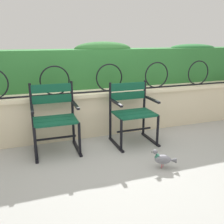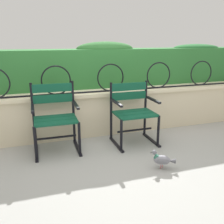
# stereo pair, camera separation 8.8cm
# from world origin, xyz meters

# --- Properties ---
(ground_plane) EXTENTS (60.00, 60.00, 0.00)m
(ground_plane) POSITION_xyz_m (0.00, 0.00, 0.00)
(ground_plane) COLOR #9E9E99
(stone_wall) EXTENTS (7.59, 0.41, 0.67)m
(stone_wall) POSITION_xyz_m (0.00, 0.88, 0.34)
(stone_wall) COLOR beige
(stone_wall) RESTS_ON ground
(iron_arch_fence) EXTENTS (7.04, 0.02, 0.42)m
(iron_arch_fence) POSITION_xyz_m (-0.18, 0.81, 0.86)
(iron_arch_fence) COLOR black
(iron_arch_fence) RESTS_ON stone_wall
(hedge_row) EXTENTS (7.44, 0.51, 0.73)m
(hedge_row) POSITION_xyz_m (0.01, 1.31, 1.01)
(hedge_row) COLOR #2D7033
(hedge_row) RESTS_ON stone_wall
(park_chair_left) EXTENTS (0.59, 0.53, 0.90)m
(park_chair_left) POSITION_xyz_m (-0.69, 0.45, 0.47)
(park_chair_left) COLOR #0F4C33
(park_chair_left) RESTS_ON ground
(park_chair_right) EXTENTS (0.59, 0.52, 0.86)m
(park_chair_right) POSITION_xyz_m (0.39, 0.38, 0.46)
(park_chair_right) COLOR #0F4C33
(park_chair_right) RESTS_ON ground
(pigeon_far_side) EXTENTS (0.27, 0.18, 0.22)m
(pigeon_far_side) POSITION_xyz_m (0.41, -0.47, 0.11)
(pigeon_far_side) COLOR gray
(pigeon_far_side) RESTS_ON ground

